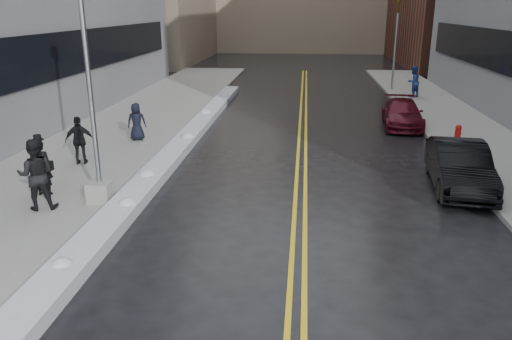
% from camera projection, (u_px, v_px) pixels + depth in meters
% --- Properties ---
extents(ground, '(160.00, 160.00, 0.00)m').
position_uv_depth(ground, '(198.00, 241.00, 12.45)').
color(ground, black).
rests_on(ground, ground).
extents(sidewalk_west, '(5.50, 50.00, 0.15)m').
position_uv_depth(sidewalk_west, '(118.00, 135.00, 22.41)').
color(sidewalk_west, gray).
rests_on(sidewalk_west, ground).
extents(sidewalk_east, '(4.00, 50.00, 0.15)m').
position_uv_depth(sidewalk_east, '(481.00, 144.00, 20.96)').
color(sidewalk_east, gray).
rests_on(sidewalk_east, ground).
extents(lane_line_left, '(0.12, 50.00, 0.01)m').
position_uv_depth(lane_line_left, '(299.00, 141.00, 21.69)').
color(lane_line_left, gold).
rests_on(lane_line_left, ground).
extents(lane_line_right, '(0.12, 50.00, 0.01)m').
position_uv_depth(lane_line_right, '(306.00, 141.00, 21.66)').
color(lane_line_right, gold).
rests_on(lane_line_right, ground).
extents(snow_ridge, '(0.90, 30.00, 0.34)m').
position_uv_depth(snow_ridge, '(179.00, 147.00, 20.19)').
color(snow_ridge, silver).
rests_on(snow_ridge, ground).
extents(lamppost, '(0.65, 0.65, 7.62)m').
position_uv_depth(lamppost, '(93.00, 122.00, 13.86)').
color(lamppost, gray).
rests_on(lamppost, sidewalk_west).
extents(fire_hydrant, '(0.26, 0.26, 0.73)m').
position_uv_depth(fire_hydrant, '(458.00, 132.00, 20.91)').
color(fire_hydrant, maroon).
rests_on(fire_hydrant, sidewalk_east).
extents(traffic_signal, '(0.16, 0.20, 6.00)m').
position_uv_depth(traffic_signal, '(396.00, 41.00, 33.30)').
color(traffic_signal, gray).
rests_on(traffic_signal, sidewalk_east).
extents(pedestrian_fedora, '(0.68, 0.50, 1.70)m').
position_uv_depth(pedestrian_fedora, '(42.00, 168.00, 14.86)').
color(pedestrian_fedora, black).
rests_on(pedestrian_fedora, sidewalk_west).
extents(pedestrian_b, '(1.17, 1.04, 2.02)m').
position_uv_depth(pedestrian_b, '(36.00, 174.00, 13.77)').
color(pedestrian_b, black).
rests_on(pedestrian_b, sidewalk_west).
extents(pedestrian_c, '(0.88, 0.68, 1.59)m').
position_uv_depth(pedestrian_c, '(137.00, 122.00, 21.06)').
color(pedestrian_c, black).
rests_on(pedestrian_c, sidewalk_west).
extents(pedestrian_d, '(1.09, 0.67, 1.73)m').
position_uv_depth(pedestrian_d, '(80.00, 140.00, 17.83)').
color(pedestrian_d, black).
rests_on(pedestrian_d, sidewalk_west).
extents(pedestrian_east, '(1.19, 1.17, 1.93)m').
position_uv_depth(pedestrian_east, '(413.00, 82.00, 31.04)').
color(pedestrian_east, navy).
rests_on(pedestrian_east, sidewalk_east).
extents(car_black, '(2.02, 4.67, 1.50)m').
position_uv_depth(car_black, '(459.00, 166.00, 15.82)').
color(car_black, black).
rests_on(car_black, ground).
extents(car_maroon, '(2.13, 4.50, 1.27)m').
position_uv_depth(car_maroon, '(402.00, 114.00, 24.15)').
color(car_maroon, '#480B18').
rests_on(car_maroon, ground).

